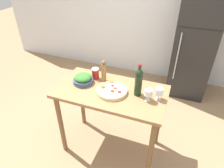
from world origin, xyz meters
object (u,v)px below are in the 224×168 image
refrigerator (194,46)px  wine_glass_far (159,92)px  salad_bowl (83,79)px  wine_bottle (139,82)px  salt_canister (95,74)px  wine_glass_near (148,93)px  homemade_pizza (112,91)px  pepper_mill (104,71)px

refrigerator → wine_glass_far: refrigerator is taller
refrigerator → salad_bowl: 2.01m
wine_bottle → salt_canister: 0.56m
wine_bottle → salad_bowl: 0.64m
wine_glass_near → wine_glass_far: 0.11m
salad_bowl → homemade_pizza: size_ratio=0.69×
wine_bottle → refrigerator: bearing=72.8°
wine_glass_far → salt_canister: size_ratio=1.01×
refrigerator → wine_bottle: bearing=-107.2°
wine_glass_near → pepper_mill: pepper_mill is taller
wine_glass_near → wine_glass_far: (0.10, 0.06, 0.00)m
wine_glass_far → pepper_mill: (-0.64, 0.12, 0.03)m
wine_glass_far → salad_bowl: bearing=-179.7°
wine_glass_near → pepper_mill: bearing=162.2°
salt_canister → salad_bowl: bearing=-124.0°
homemade_pizza → refrigerator: bearing=65.6°
refrigerator → salad_bowl: (-1.14, -1.65, 0.09)m
salt_canister → wine_glass_near: bearing=-16.1°
refrigerator → pepper_mill: size_ratio=6.69×
refrigerator → salt_canister: refrigerator is taller
wine_glass_near → salt_canister: size_ratio=1.01×
homemade_pizza → salad_bowl: bearing=171.7°
pepper_mill → salt_canister: 0.13m
pepper_mill → homemade_pizza: (0.17, -0.17, -0.10)m
wine_glass_far → salt_canister: bearing=170.1°
refrigerator → wine_bottle: 1.74m
refrigerator → homemade_pizza: (-0.77, -1.71, 0.06)m
homemade_pizza → salt_canister: salt_canister is taller
salt_canister → wine_bottle: bearing=-13.7°
wine_glass_near → homemade_pizza: size_ratio=0.40×
homemade_pizza → pepper_mill: bearing=133.6°
wine_glass_near → wine_bottle: bearing=153.7°
wine_glass_far → homemade_pizza: size_ratio=0.40×
salt_canister → wine_glass_far: bearing=-9.9°
salad_bowl → homemade_pizza: 0.37m
wine_glass_near → refrigerator: bearing=77.0°
wine_glass_far → salad_bowl: wine_glass_far is taller
refrigerator → salt_canister: 1.85m
homemade_pizza → salt_canister: (-0.28, 0.19, 0.05)m
wine_bottle → wine_glass_far: wine_bottle is taller
wine_bottle → pepper_mill: 0.45m
wine_glass_near → salad_bowl: 0.75m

